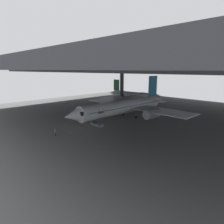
# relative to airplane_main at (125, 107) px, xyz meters

# --- Properties ---
(ground_plane) EXTENTS (110.00, 110.00, 0.00)m
(ground_plane) POSITION_rel_airplane_main_xyz_m (-0.10, -2.13, -3.64)
(ground_plane) COLOR slate
(hangar_structure) EXTENTS (121.00, 99.00, 15.70)m
(hangar_structure) POSITION_rel_airplane_main_xyz_m (-0.14, 11.62, 11.43)
(hangar_structure) COLOR #4C4F54
(hangar_structure) RESTS_ON ground_plane
(airplane_main) EXTENTS (38.82, 40.29, 12.46)m
(airplane_main) POSITION_rel_airplane_main_xyz_m (0.00, 0.00, 0.00)
(airplane_main) COLOR white
(airplane_main) RESTS_ON ground_plane
(boarding_stairs) EXTENTS (4.46, 1.66, 4.87)m
(boarding_stairs) POSITION_rel_airplane_main_xyz_m (0.26, -11.14, -2.89)
(boarding_stairs) COLOR slate
(boarding_stairs) RESTS_ON ground_plane
(crew_worker_near_nose) EXTENTS (0.45, 0.40, 1.71)m
(crew_worker_near_nose) POSITION_rel_airplane_main_xyz_m (0.07, -23.13, -2.65)
(crew_worker_near_nose) COLOR #232838
(crew_worker_near_nose) RESTS_ON ground_plane
(crew_worker_by_stairs) EXTENTS (0.29, 0.54, 1.62)m
(crew_worker_by_stairs) POSITION_rel_airplane_main_xyz_m (-1.77, -14.34, -2.71)
(crew_worker_by_stairs) COLOR #232838
(crew_worker_by_stairs) RESTS_ON ground_plane
(airplane_distant) EXTENTS (30.63, 29.47, 9.86)m
(airplane_distant) POSITION_rel_airplane_main_xyz_m (-16.44, 24.74, -0.48)
(airplane_distant) COLOR white
(airplane_distant) RESTS_ON ground_plane
(traffic_cone_orange) EXTENTS (0.36, 0.36, 0.60)m
(traffic_cone_orange) POSITION_rel_airplane_main_xyz_m (1.49, -20.12, -3.34)
(traffic_cone_orange) COLOR black
(traffic_cone_orange) RESTS_ON ground_plane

